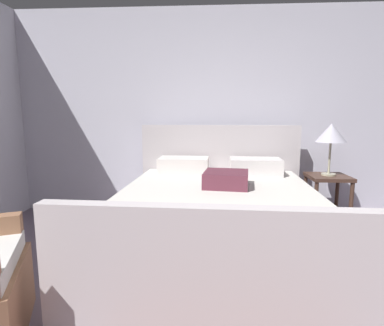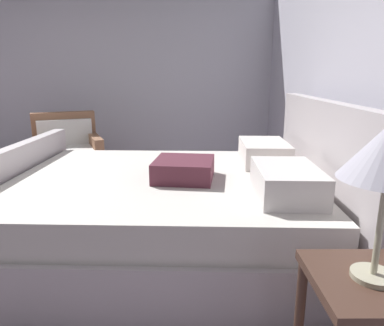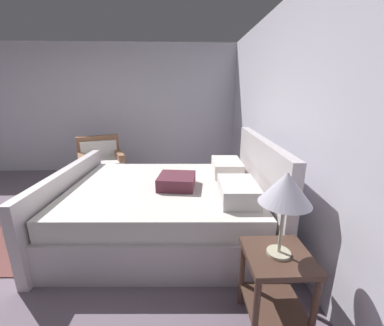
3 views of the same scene
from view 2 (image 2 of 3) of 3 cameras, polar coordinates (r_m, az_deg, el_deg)
name	(u,v)px [view 2 (image 2 of 3)]	position (r m, az deg, el deg)	size (l,w,h in m)	color
wall_back	(378,79)	(2.53, 28.19, 12.03)	(5.62, 0.12, 2.61)	silver
wall_side_left	(38,77)	(5.49, -23.92, 12.78)	(0.12, 6.66, 2.61)	silver
bed	(170,211)	(2.61, -3.69, -7.90)	(2.00, 2.42, 1.16)	silver
nightstand_right	(366,324)	(1.61, 26.61, -22.45)	(0.44, 0.44, 0.60)	#4B3126
armchair	(69,162)	(4.31, -19.54, 0.22)	(0.96, 0.95, 0.90)	#936547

